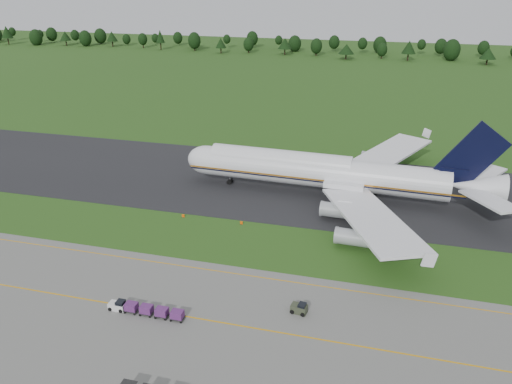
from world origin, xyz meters
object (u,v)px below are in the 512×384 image
(baggage_train, at_px, (145,309))
(aircraft, at_px, (327,172))
(edge_markers, at_px, (212,219))
(utility_cart, at_px, (299,309))

(baggage_train, bearing_deg, aircraft, 68.08)
(aircraft, distance_m, edge_markers, 26.68)
(utility_cart, relative_size, edge_markers, 0.20)
(baggage_train, bearing_deg, utility_cart, 15.61)
(aircraft, bearing_deg, baggage_train, -111.92)
(aircraft, relative_size, utility_cart, 27.76)
(utility_cart, xyz_separation_m, edge_markers, (-21.18, 23.77, -0.38))
(aircraft, relative_size, baggage_train, 5.94)
(aircraft, relative_size, edge_markers, 5.42)
(utility_cart, height_order, edge_markers, utility_cart)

